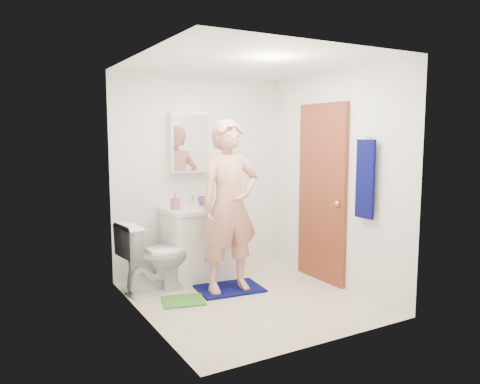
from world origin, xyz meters
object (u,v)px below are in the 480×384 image
at_px(soap_dispenser, 175,201).
at_px(man, 230,206).
at_px(medicine_cabinet, 190,143).
at_px(vanity_cabinet, 199,245).
at_px(toilet, 155,256).
at_px(toothbrush_cup, 203,201).
at_px(towel, 365,179).

xyz_separation_m(soap_dispenser, man, (0.39, -0.58, -0.00)).
height_order(medicine_cabinet, soap_dispenser, medicine_cabinet).
bearing_deg(vanity_cabinet, soap_dispenser, -172.83).
distance_m(vanity_cabinet, toilet, 0.64).
relative_size(soap_dispenser, toothbrush_cup, 1.45).
height_order(medicine_cabinet, toothbrush_cup, medicine_cabinet).
relative_size(towel, toilet, 1.03).
height_order(toothbrush_cup, man, man).
height_order(medicine_cabinet, man, medicine_cabinet).
distance_m(medicine_cabinet, toothbrush_cup, 0.72).
bearing_deg(towel, toilet, 144.34).
bearing_deg(soap_dispenser, toilet, -152.00).
bearing_deg(toilet, man, -128.62).
distance_m(towel, man, 1.43).
xyz_separation_m(toothbrush_cup, man, (-0.03, -0.74, 0.04)).
xyz_separation_m(medicine_cabinet, towel, (1.18, -1.71, -0.35)).
bearing_deg(medicine_cabinet, soap_dispenser, -138.79).
bearing_deg(soap_dispenser, toothbrush_cup, 20.66).
bearing_deg(toothbrush_cup, toilet, -156.13).
bearing_deg(vanity_cabinet, toothbrush_cup, 45.10).
relative_size(toilet, toothbrush_cup, 5.91).
bearing_deg(man, soap_dispenser, 126.02).
bearing_deg(soap_dispenser, medicine_cabinet, 41.21).
bearing_deg(vanity_cabinet, toilet, -161.65).
xyz_separation_m(medicine_cabinet, toilet, (-0.61, -0.43, -1.21)).
relative_size(toilet, soap_dispenser, 4.08).
height_order(toilet, toothbrush_cup, toothbrush_cup).
height_order(toilet, man, man).
height_order(vanity_cabinet, towel, towel).
height_order(soap_dispenser, toothbrush_cup, soap_dispenser).
xyz_separation_m(towel, man, (-1.09, 0.86, -0.31)).
bearing_deg(medicine_cabinet, vanity_cabinet, -90.00).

